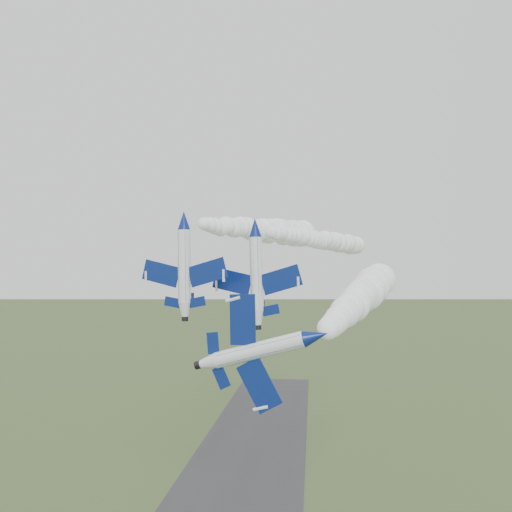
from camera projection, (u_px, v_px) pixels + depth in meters
The scene contains 6 objects.
jet_lead at pixel (316, 336), 47.65m from camera, with size 5.08×12.34×9.88m.
smoke_trail_jet_lead at pixel (360, 297), 76.79m from camera, with size 5.83×55.76×5.83m, color white, non-canonical shape.
jet_pair_left at pixel (183, 220), 73.34m from camera, with size 12.02×14.05×3.50m.
smoke_trail_jet_pair_left at pixel (267, 230), 105.28m from camera, with size 5.76×60.90×5.76m, color white, non-canonical shape.
jet_pair_right at pixel (255, 227), 74.00m from camera, with size 12.26×14.31×3.58m.
smoke_trail_jet_pair_right at pixel (325, 240), 111.95m from camera, with size 4.43×72.27×4.43m, color white, non-canonical shape.
Camera 1 is at (13.71, -54.47, 38.04)m, focal length 40.00 mm.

